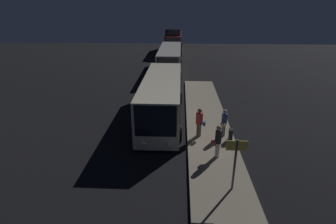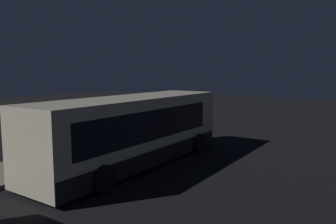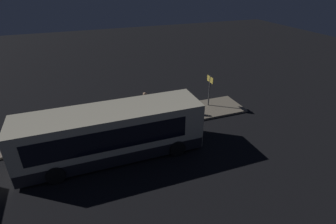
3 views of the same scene
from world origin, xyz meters
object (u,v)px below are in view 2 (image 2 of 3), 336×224
object	(u,v)px
passenger_waiting	(114,122)
passenger_boarding	(135,124)
passenger_with_bags	(149,117)
suitcase	(117,130)
bus_lead	(133,131)
sign_post	(168,104)

from	to	relation	value
passenger_waiting	passenger_boarding	bearing A→B (deg)	26.63
passenger_with_bags	suitcase	world-z (taller)	passenger_with_bags
passenger_waiting	suitcase	distance (m)	0.89
passenger_boarding	passenger_with_bags	xyz separation A→B (m)	(2.37, 0.81, 0.04)
bus_lead	passenger_waiting	bearing A→B (deg)	52.00
suitcase	passenger_with_bags	bearing A→B (deg)	-28.78
bus_lead	passenger_with_bags	bearing A→B (deg)	30.68
suitcase	sign_post	distance (m)	4.73
passenger_boarding	suitcase	world-z (taller)	passenger_boarding
passenger_with_bags	suitcase	bearing A→B (deg)	-50.27
passenger_with_bags	sign_post	world-z (taller)	sign_post
bus_lead	passenger_with_bags	world-z (taller)	bus_lead
bus_lead	suitcase	distance (m)	5.79
passenger_waiting	passenger_with_bags	distance (m)	2.55
bus_lead	sign_post	distance (m)	9.00
passenger_with_bags	sign_post	xyz separation A→B (m)	(2.63, 0.36, 0.58)
bus_lead	sign_post	xyz separation A→B (m)	(8.21, 3.68, 0.29)
bus_lead	suitcase	world-z (taller)	bus_lead
bus_lead	passenger_with_bags	xyz separation A→B (m)	(5.59, 3.32, -0.29)
passenger_waiting	passenger_with_bags	xyz separation A→B (m)	(2.46, -0.69, 0.06)
sign_post	suitcase	bearing A→B (deg)	171.47
passenger_boarding	sign_post	xyz separation A→B (m)	(5.00, 1.18, 0.62)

